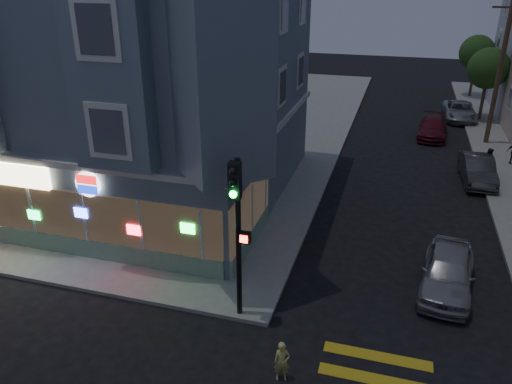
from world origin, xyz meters
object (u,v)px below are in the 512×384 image
at_px(street_tree_near, 488,69).
at_px(parked_car_b, 478,170).
at_px(street_tree_far, 477,53).
at_px(running_child, 282,362).
at_px(parked_car_d, 460,111).
at_px(traffic_signal, 237,215).
at_px(parked_car_c, 433,128).
at_px(pedestrian_a, 488,161).
at_px(utility_pole, 500,71).
at_px(parked_car_a, 448,272).

relative_size(street_tree_near, parked_car_b, 1.22).
xyz_separation_m(street_tree_far, running_child, (-8.25, -38.01, -3.32)).
xyz_separation_m(parked_car_d, traffic_signal, (-8.74, -27.68, 3.18)).
bearing_deg(running_child, parked_car_c, 62.65).
relative_size(street_tree_near, street_tree_far, 1.00).
bearing_deg(parked_car_c, parked_car_d, 72.45).
distance_m(street_tree_near, traffic_signal, 29.66).
distance_m(running_child, parked_car_b, 18.23).
height_order(pedestrian_a, parked_car_d, pedestrian_a).
bearing_deg(running_child, traffic_signal, 115.70).
xyz_separation_m(utility_pole, street_tree_near, (0.20, 6.00, -0.86)).
height_order(utility_pole, running_child, utility_pole).
xyz_separation_m(running_child, traffic_signal, (-1.99, 2.18, 3.23)).
bearing_deg(traffic_signal, pedestrian_a, 56.92).
bearing_deg(parked_car_b, street_tree_near, 80.42).
xyz_separation_m(pedestrian_a, parked_car_b, (-0.60, -0.98, -0.19)).
distance_m(utility_pole, pedestrian_a, 7.26).
bearing_deg(parked_car_d, pedestrian_a, -89.68).
xyz_separation_m(utility_pole, running_child, (-8.05, -24.01, -4.18)).
xyz_separation_m(pedestrian_a, traffic_signal, (-9.34, -15.74, 2.94)).
distance_m(parked_car_b, parked_car_c, 8.00).
bearing_deg(parked_car_d, parked_car_a, -97.56).
distance_m(running_child, pedestrian_a, 19.37).
relative_size(pedestrian_a, parked_car_d, 0.31).
height_order(street_tree_near, running_child, street_tree_near).
distance_m(street_tree_near, parked_car_c, 7.24).
distance_m(street_tree_near, parked_car_d, 3.60).
xyz_separation_m(street_tree_far, traffic_signal, (-10.24, -35.84, -0.09)).
relative_size(parked_car_c, parked_car_d, 0.93).
bearing_deg(parked_car_b, street_tree_far, 82.90).
bearing_deg(running_child, parked_car_b, 51.60).
height_order(pedestrian_a, parked_car_c, pedestrian_a).
xyz_separation_m(running_child, parked_car_c, (4.65, 24.66, 0.03)).
bearing_deg(street_tree_far, parked_car_a, -96.39).
xyz_separation_m(parked_car_a, parked_car_c, (0.00, 18.76, -0.09)).
height_order(utility_pole, street_tree_far, utility_pole).
bearing_deg(parked_car_a, running_child, -121.49).
relative_size(street_tree_far, pedestrian_a, 3.49).
distance_m(parked_car_d, traffic_signal, 29.20).
bearing_deg(pedestrian_a, parked_car_a, 101.42).
distance_m(parked_car_c, traffic_signal, 23.66).
bearing_deg(parked_car_a, parked_car_d, 91.79).
bearing_deg(utility_pole, pedestrian_a, -96.55).
height_order(utility_pole, pedestrian_a, utility_pole).
height_order(street_tree_near, traffic_signal, traffic_signal).
xyz_separation_m(street_tree_far, parked_car_c, (-3.60, -13.36, -3.28)).
xyz_separation_m(street_tree_near, parked_car_a, (-3.60, -24.12, -3.19)).
relative_size(running_child, pedestrian_a, 0.81).
distance_m(utility_pole, street_tree_far, 14.03).
relative_size(street_tree_far, traffic_signal, 0.97).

